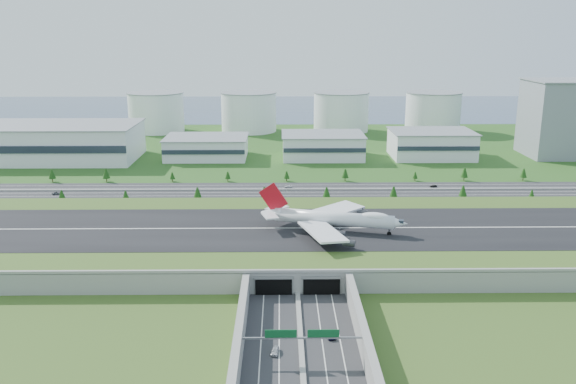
{
  "coord_description": "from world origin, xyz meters",
  "views": [
    {
      "loc": [
        -5.91,
        -250.01,
        91.37
      ],
      "look_at": [
        -2.35,
        35.0,
        15.02
      ],
      "focal_mm": 38.0,
      "sensor_mm": 36.0,
      "label": 1
    }
  ],
  "objects_px": {
    "car_4": "(56,193)",
    "office_tower": "(559,119)",
    "boeing_747": "(332,218)",
    "car_7": "(288,187)",
    "fuel_tank_a": "(156,112)",
    "car_0": "(275,351)",
    "car_5": "(433,186)",
    "car_2": "(330,336)"
  },
  "relations": [
    {
      "from": "car_4",
      "to": "office_tower",
      "type": "bearing_deg",
      "value": -96.77
    },
    {
      "from": "boeing_747",
      "to": "car_7",
      "type": "xyz_separation_m",
      "value": [
        -17.62,
        103.49,
        -12.86
      ]
    },
    {
      "from": "fuel_tank_a",
      "to": "car_0",
      "type": "bearing_deg",
      "value": -74.35
    },
    {
      "from": "car_4",
      "to": "car_5",
      "type": "relative_size",
      "value": 1.17
    },
    {
      "from": "car_0",
      "to": "car_5",
      "type": "distance_m",
      "value": 213.18
    },
    {
      "from": "office_tower",
      "to": "car_5",
      "type": "xyz_separation_m",
      "value": [
        -114.67,
        -94.18,
        -26.7
      ]
    },
    {
      "from": "car_0",
      "to": "car_4",
      "type": "distance_m",
      "value": 218.29
    },
    {
      "from": "fuel_tank_a",
      "to": "boeing_747",
      "type": "bearing_deg",
      "value": -66.51
    },
    {
      "from": "fuel_tank_a",
      "to": "car_0",
      "type": "distance_m",
      "value": 416.78
    },
    {
      "from": "car_0",
      "to": "car_7",
      "type": "height_order",
      "value": "car_0"
    },
    {
      "from": "car_7",
      "to": "fuel_tank_a",
      "type": "bearing_deg",
      "value": -145.72
    },
    {
      "from": "fuel_tank_a",
      "to": "car_7",
      "type": "distance_m",
      "value": 241.44
    },
    {
      "from": "office_tower",
      "to": "car_4",
      "type": "relative_size",
      "value": 11.4
    },
    {
      "from": "car_4",
      "to": "car_5",
      "type": "distance_m",
      "value": 219.85
    },
    {
      "from": "boeing_747",
      "to": "car_0",
      "type": "relative_size",
      "value": 12.5
    },
    {
      "from": "car_5",
      "to": "car_4",
      "type": "bearing_deg",
      "value": -100.26
    },
    {
      "from": "boeing_747",
      "to": "car_5",
      "type": "bearing_deg",
      "value": 71.04
    },
    {
      "from": "fuel_tank_a",
      "to": "boeing_747",
      "type": "height_order",
      "value": "fuel_tank_a"
    },
    {
      "from": "car_0",
      "to": "car_2",
      "type": "relative_size",
      "value": 1.03
    },
    {
      "from": "fuel_tank_a",
      "to": "car_5",
      "type": "distance_m",
      "value": 293.6
    },
    {
      "from": "fuel_tank_a",
      "to": "car_7",
      "type": "bearing_deg",
      "value": -60.53
    },
    {
      "from": "car_4",
      "to": "car_7",
      "type": "xyz_separation_m",
      "value": [
        132.55,
        13.36,
        -0.15
      ]
    },
    {
      "from": "car_0",
      "to": "car_5",
      "type": "height_order",
      "value": "car_0"
    },
    {
      "from": "car_2",
      "to": "car_7",
      "type": "distance_m",
      "value": 182.42
    },
    {
      "from": "boeing_747",
      "to": "car_2",
      "type": "xyz_separation_m",
      "value": [
        -6.9,
        -78.62,
        -12.84
      ]
    },
    {
      "from": "fuel_tank_a",
      "to": "car_4",
      "type": "relative_size",
      "value": 10.36
    },
    {
      "from": "car_2",
      "to": "car_4",
      "type": "height_order",
      "value": "car_4"
    },
    {
      "from": "car_4",
      "to": "car_5",
      "type": "xyz_separation_m",
      "value": [
        219.41,
        13.88,
        -0.14
      ]
    },
    {
      "from": "car_0",
      "to": "car_7",
      "type": "xyz_separation_m",
      "value": [
        6.12,
        191.31,
        -0.19
      ]
    },
    {
      "from": "boeing_747",
      "to": "car_0",
      "type": "bearing_deg",
      "value": -90.43
    },
    {
      "from": "office_tower",
      "to": "car_2",
      "type": "distance_m",
      "value": 337.26
    },
    {
      "from": "car_5",
      "to": "car_2",
      "type": "bearing_deg",
      "value": -36.52
    },
    {
      "from": "boeing_747",
      "to": "car_4",
      "type": "bearing_deg",
      "value": 163.72
    },
    {
      "from": "car_0",
      "to": "car_7",
      "type": "distance_m",
      "value": 191.41
    },
    {
      "from": "boeing_747",
      "to": "car_4",
      "type": "xyz_separation_m",
      "value": [
        -150.17,
        90.13,
        -12.7
      ]
    },
    {
      "from": "boeing_747",
      "to": "car_2",
      "type": "bearing_deg",
      "value": -80.33
    },
    {
      "from": "office_tower",
      "to": "car_4",
      "type": "xyz_separation_m",
      "value": [
        -334.07,
        -108.06,
        -26.56
      ]
    },
    {
      "from": "fuel_tank_a",
      "to": "boeing_747",
      "type": "relative_size",
      "value": 0.8
    },
    {
      "from": "car_5",
      "to": "office_tower",
      "type": "bearing_deg",
      "value": 115.52
    },
    {
      "from": "car_2",
      "to": "car_5",
      "type": "relative_size",
      "value": 1.19
    },
    {
      "from": "car_2",
      "to": "fuel_tank_a",
      "type": "bearing_deg",
      "value": -83.15
    },
    {
      "from": "fuel_tank_a",
      "to": "car_7",
      "type": "xyz_separation_m",
      "value": [
        118.48,
        -209.7,
        -16.71
      ]
    }
  ]
}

